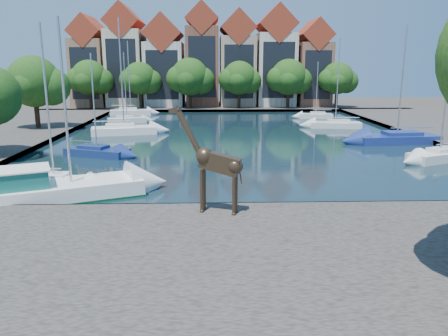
{
  "coord_description": "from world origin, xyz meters",
  "views": [
    {
      "loc": [
        -2.75,
        -21.21,
        7.32
      ],
      "look_at": [
        -2.11,
        -1.26,
        2.6
      ],
      "focal_mm": 35.0,
      "sensor_mm": 36.0,
      "label": 1
    }
  ],
  "objects_px": {
    "giraffe_statue": "(214,162)",
    "motorsailer": "(42,188)",
    "sailboat_left_a": "(54,181)",
    "sailboat_right_a": "(440,154)"
  },
  "relations": [
    {
      "from": "sailboat_left_a",
      "to": "sailboat_right_a",
      "type": "height_order",
      "value": "sailboat_right_a"
    },
    {
      "from": "giraffe_statue",
      "to": "motorsailer",
      "type": "height_order",
      "value": "motorsailer"
    },
    {
      "from": "motorsailer",
      "to": "sailboat_left_a",
      "type": "bearing_deg",
      "value": 93.07
    },
    {
      "from": "sailboat_right_a",
      "to": "motorsailer",
      "type": "bearing_deg",
      "value": -160.64
    },
    {
      "from": "giraffe_statue",
      "to": "sailboat_left_a",
      "type": "distance_m",
      "value": 11.11
    },
    {
      "from": "giraffe_statue",
      "to": "motorsailer",
      "type": "relative_size",
      "value": 0.48
    },
    {
      "from": "giraffe_statue",
      "to": "sailboat_left_a",
      "type": "height_order",
      "value": "sailboat_left_a"
    },
    {
      "from": "sailboat_right_a",
      "to": "giraffe_statue",
      "type": "bearing_deg",
      "value": -144.07
    },
    {
      "from": "giraffe_statue",
      "to": "sailboat_left_a",
      "type": "relative_size",
      "value": 0.52
    },
    {
      "from": "giraffe_statue",
      "to": "sailboat_right_a",
      "type": "xyz_separation_m",
      "value": [
        17.58,
        12.74,
        -2.3
      ]
    }
  ]
}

